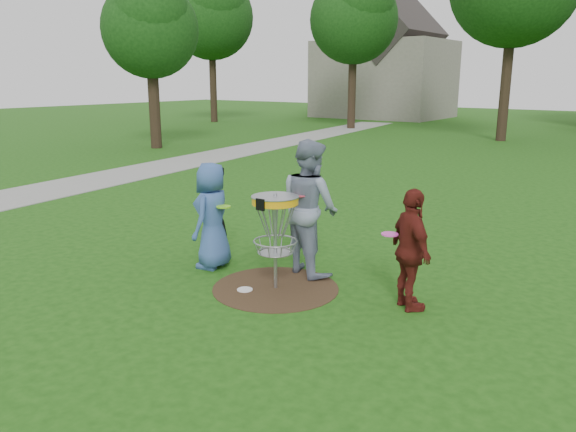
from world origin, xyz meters
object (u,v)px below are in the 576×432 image
Objects in this scene: player_blue at (212,216)px; disc_golf_basket at (275,219)px; player_maroon at (411,250)px; player_black at (214,215)px; player_grey at (310,207)px.

disc_golf_basket is (1.37, -0.17, 0.19)m from player_blue.
player_blue reaches higher than player_maroon.
player_maroon is (3.33, 0.09, 0.00)m from player_black.
player_maroon is at bearing 56.63° from player_black.
player_maroon is at bearing 13.71° from disc_golf_basket.
player_grey is 1.29× the size of player_maroon.
player_maroon is 1.15× the size of disc_golf_basket.
player_grey is 1.89m from player_maroon.
player_black is 1.14× the size of disc_golf_basket.
player_black is at bearing 40.38° from player_grey.
player_blue is 3.21m from player_maroon.
player_black is at bearing -156.36° from player_blue.
player_grey is at bearing 73.73° from player_black.
player_black is 3.33m from player_maroon.
player_blue is 1.05× the size of player_black.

